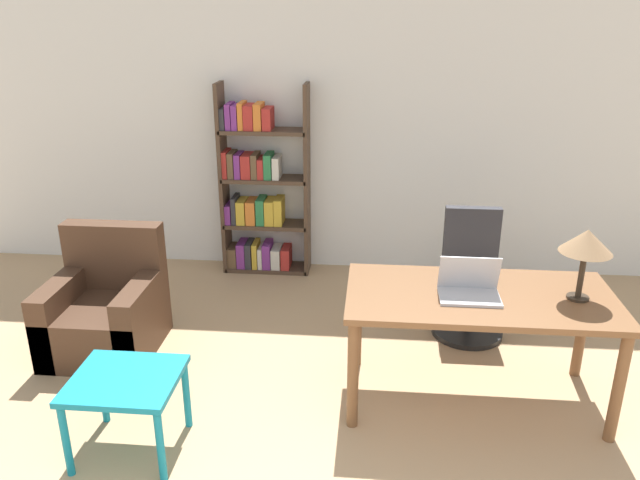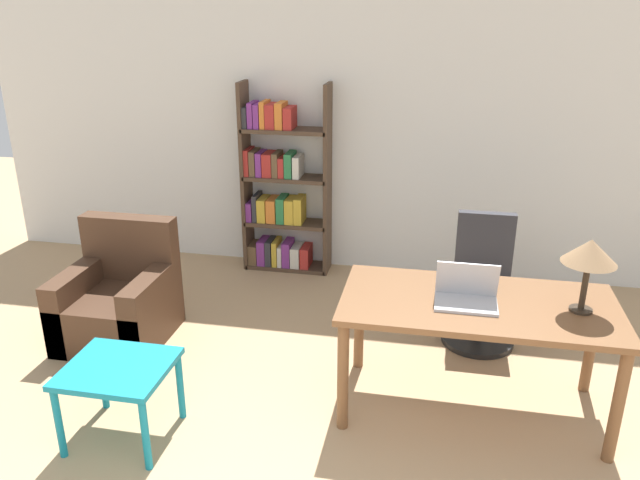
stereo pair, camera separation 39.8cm
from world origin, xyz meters
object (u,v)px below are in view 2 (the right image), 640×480
at_px(bookshelf, 280,191).
at_px(desk, 477,316).
at_px(laptop, 466,295).
at_px(side_table_blue, 119,377).
at_px(armchair, 119,303).
at_px(table_lamp, 590,253).
at_px(office_chair, 481,288).

bearing_deg(bookshelf, desk, -48.47).
relative_size(laptop, bookshelf, 0.21).
xyz_separation_m(side_table_blue, armchair, (-0.61, 1.13, -0.13)).
bearing_deg(desk, table_lamp, -0.87).
distance_m(desk, side_table_blue, 2.19).
height_order(table_lamp, armchair, table_lamp).
height_order(table_lamp, office_chair, table_lamp).
bearing_deg(office_chair, laptop, -99.58).
xyz_separation_m(desk, table_lamp, (0.59, -0.01, 0.47)).
xyz_separation_m(laptop, bookshelf, (-1.70, 2.05, -0.04)).
height_order(desk, armchair, armchair).
bearing_deg(side_table_blue, desk, 18.75).
bearing_deg(table_lamp, bookshelf, 139.52).
height_order(side_table_blue, bookshelf, bookshelf).
bearing_deg(armchair, table_lamp, -7.66).
height_order(desk, office_chair, office_chair).
distance_m(table_lamp, bookshelf, 3.13).
bearing_deg(armchair, desk, -9.13).
height_order(laptop, table_lamp, table_lamp).
bearing_deg(office_chair, side_table_blue, -142.49).
xyz_separation_m(laptop, armchair, (-2.59, 0.47, -0.53)).
distance_m(laptop, side_table_blue, 2.12).
relative_size(laptop, armchair, 0.41).
distance_m(office_chair, side_table_blue, 2.70).
xyz_separation_m(laptop, side_table_blue, (-1.98, -0.66, -0.41)).
height_order(desk, laptop, laptop).
xyz_separation_m(office_chair, bookshelf, (-1.87, 1.06, 0.36)).
bearing_deg(armchair, bookshelf, 60.71).
bearing_deg(side_table_blue, bookshelf, 84.18).
distance_m(desk, table_lamp, 0.75).
relative_size(table_lamp, armchair, 0.50).
xyz_separation_m(table_lamp, armchair, (-3.25, 0.44, -0.85)).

